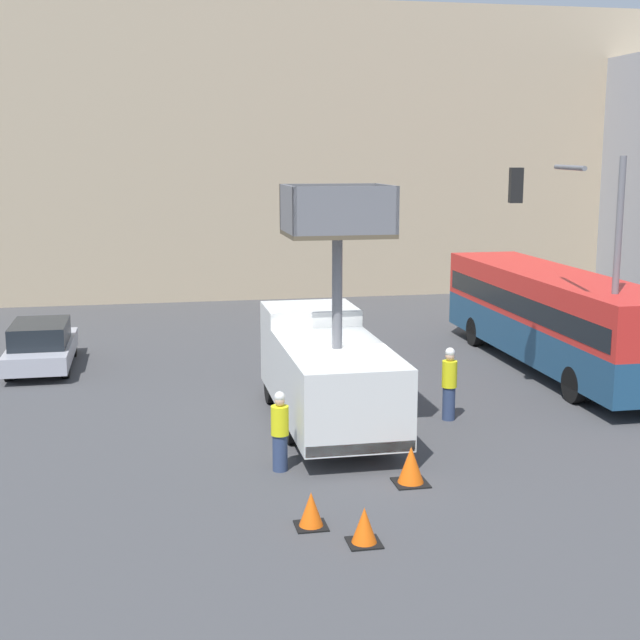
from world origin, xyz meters
TOP-DOWN VIEW (x-y plane):
  - ground_plane at (0.00, 0.00)m, footprint 120.00×120.00m
  - building_backdrop_far at (0.00, 24.55)m, footprint 44.00×10.00m
  - utility_truck at (-0.10, -0.03)m, footprint 2.42×6.94m
  - city_bus at (8.00, 4.44)m, footprint 2.51×12.07m
  - traffic_light_pole at (6.79, 0.46)m, footprint 2.94×2.69m
  - road_worker_near_truck at (-1.72, -2.98)m, footprint 0.38×0.38m
  - road_worker_directing at (3.03, -0.15)m, footprint 0.38×0.38m
  - traffic_cone_near_truck at (-0.84, -6.85)m, footprint 0.58×0.58m
  - traffic_cone_mid_road at (-1.61, -5.98)m, footprint 0.58×0.58m
  - traffic_cone_far_side at (0.79, -4.26)m, footprint 0.70×0.70m
  - parked_car_curbside at (-7.71, 7.55)m, footprint 1.89×4.73m

SIDE VIEW (x-z plane):
  - ground_plane at x=0.00m, z-range 0.00..0.00m
  - traffic_cone_mid_road at x=-1.61m, z-range -0.02..0.64m
  - traffic_cone_near_truck at x=-0.84m, z-range -0.02..0.64m
  - traffic_cone_far_side at x=0.79m, z-range -0.02..0.77m
  - parked_car_curbside at x=-7.71m, z-range 0.01..1.51m
  - road_worker_near_truck at x=-1.72m, z-range -0.01..1.74m
  - road_worker_directing at x=3.03m, z-range 0.01..1.88m
  - utility_truck at x=-0.10m, z-range -1.48..4.50m
  - city_bus at x=8.00m, z-range 0.27..3.31m
  - traffic_light_pole at x=6.79m, z-range 1.08..7.70m
  - building_backdrop_far at x=0.00m, z-range 0.00..13.43m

